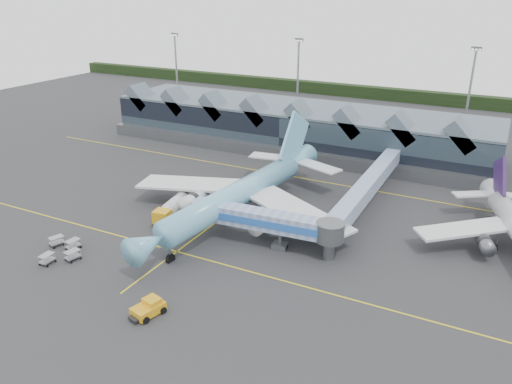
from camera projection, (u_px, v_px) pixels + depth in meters
The scene contains 10 objects.
ground at pixel (206, 229), 78.69m from camera, with size 260.00×260.00×0.00m, color #28282B.
taxi_stripes at pixel (237, 206), 86.90m from camera, with size 120.00×60.00×0.01m.
tree_line_far at pixel (381, 93), 168.34m from camera, with size 260.00×4.00×4.00m, color black.
terminal at pixel (295, 126), 117.88m from camera, with size 90.00×22.25×12.52m.
light_masts at pixel (425, 93), 116.66m from camera, with size 132.40×42.56×22.45m.
main_airliner at pixel (242, 193), 81.11m from camera, with size 40.55×46.92×15.07m.
jet_bridge at pixel (274, 223), 71.81m from camera, with size 23.23×5.10×5.62m.
fuel_truck at pixel (174, 208), 81.85m from camera, with size 4.00×10.11×3.36m.
pushback_tug at pixel (149, 308), 58.08m from camera, with size 3.42×4.57×1.86m.
baggage_carts at pixel (62, 249), 71.09m from camera, with size 7.14×6.85×1.43m.
Camera 1 is at (39.15, -59.09, 35.54)m, focal length 35.00 mm.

